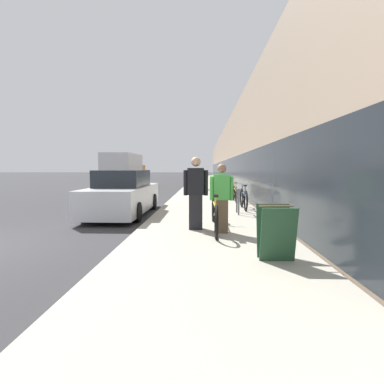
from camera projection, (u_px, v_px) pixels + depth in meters
name	position (u px, v px, depth m)	size (l,w,h in m)	color
sidewalk_slab	(206.00, 186.00, 26.45)	(3.59, 70.00, 0.11)	#A39E8E
storefront_facade	(265.00, 158.00, 33.93)	(10.01, 70.00, 5.56)	gray
tandem_bicycle	(215.00, 213.00, 7.31)	(0.52, 2.87, 0.92)	black
person_rider	(222.00, 198.00, 6.90)	(0.54, 0.21, 1.59)	brown
person_bystander	(196.00, 193.00, 7.29)	(0.60, 0.23, 1.76)	black
bike_rack_hoop	(238.00, 198.00, 9.77)	(0.05, 0.60, 0.84)	#4C4C51
cruiser_bike_nearest	(244.00, 199.00, 10.92)	(0.52, 1.83, 0.92)	black
cruiser_bike_middle	(235.00, 193.00, 13.39)	(0.52, 1.84, 0.88)	black
cruiser_bike_farthest	(231.00, 190.00, 15.51)	(0.52, 1.73, 0.90)	black
sandwich_board_sign	(276.00, 232.00, 4.89)	(0.56, 0.56, 0.90)	#23472D
parked_sedan_curbside	(124.00, 194.00, 10.30)	(1.75, 4.72, 1.53)	silver
moving_truck	(125.00, 170.00, 25.58)	(2.37, 6.92, 2.78)	orange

